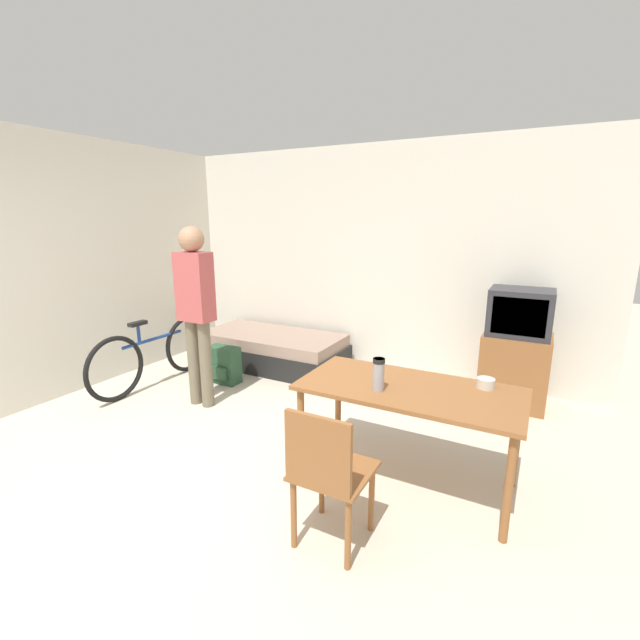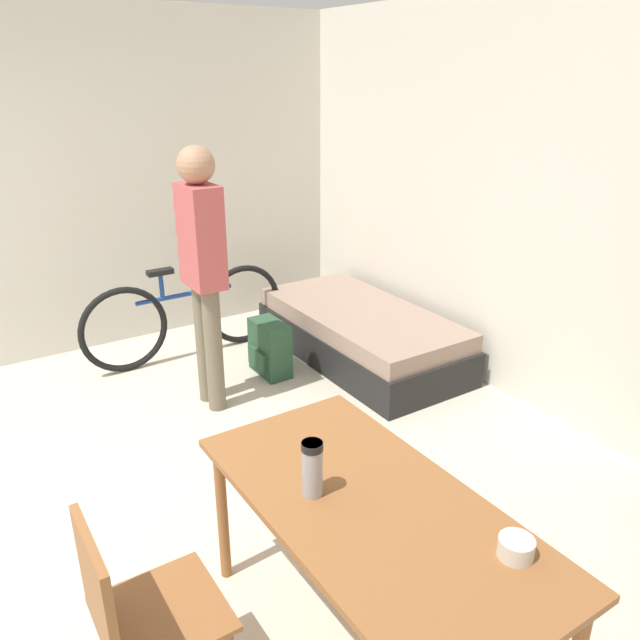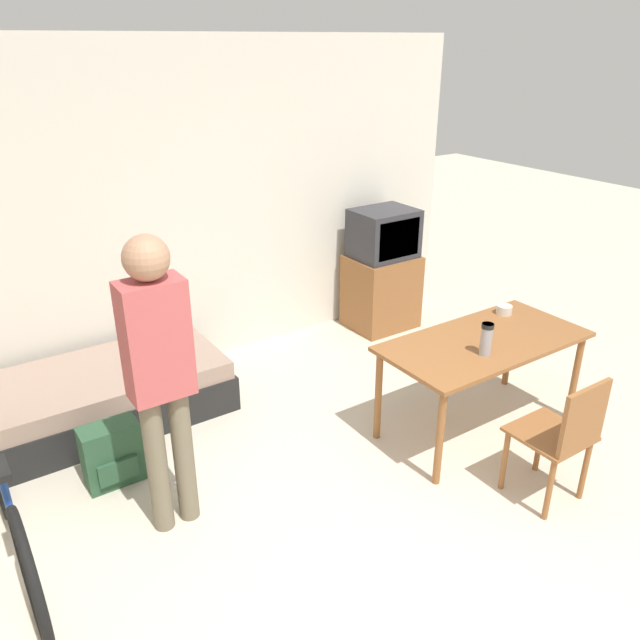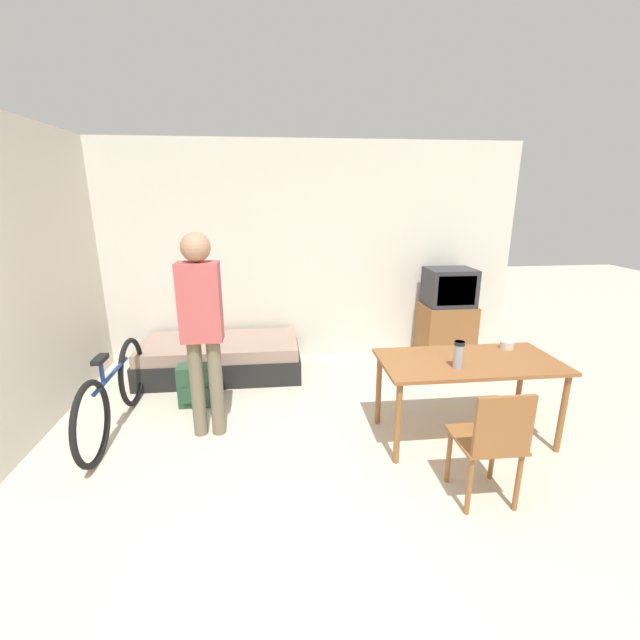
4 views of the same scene
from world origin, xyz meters
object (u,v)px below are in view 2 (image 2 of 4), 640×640
thermos_flask (312,466)px  backpack (270,348)px  person_standing (203,261)px  bicycle (186,315)px  daybed (361,334)px  wooden_chair (136,614)px  dining_table (372,521)px  mate_bowl (516,548)px

thermos_flask → backpack: (-2.25, 1.03, -0.64)m
person_standing → thermos_flask: bearing=-12.6°
backpack → bicycle: bearing=-148.0°
thermos_flask → bicycle: bearing=167.8°
daybed → wooden_chair: wooden_chair is taller
dining_table → bicycle: bearing=171.3°
person_standing → daybed: bearing=91.7°
dining_table → backpack: bearing=160.1°
daybed → dining_table: 2.83m
person_standing → mate_bowl: size_ratio=14.95×
daybed → bicycle: bearing=-124.5°
person_standing → backpack: 1.04m
bicycle → mate_bowl: 3.56m
wooden_chair → dining_table: bearing=76.1°
thermos_flask → backpack: 2.55m
thermos_flask → backpack: bearing=155.4°
person_standing → mate_bowl: bearing=-1.6°
dining_table → thermos_flask: thermos_flask is taller
mate_bowl → backpack: size_ratio=0.28×
wooden_chair → mate_bowl: bearing=58.1°
dining_table → daybed: bearing=144.1°
bicycle → thermos_flask: bearing=-12.2°
dining_table → wooden_chair: 0.88m
bicycle → thermos_flask: thermos_flask is taller
wooden_chair → bicycle: size_ratio=0.51×
person_standing → thermos_flask: 2.11m
wooden_chair → thermos_flask: (0.03, 0.69, 0.35)m
dining_table → wooden_chair: bearing=-103.9°
wooden_chair → mate_bowl: wooden_chair is taller
daybed → mate_bowl: bearing=-27.3°
thermos_flask → mate_bowl: 0.75m
thermos_flask → wooden_chair: bearing=-92.9°
bicycle → person_standing: (0.84, -0.16, 0.70)m
wooden_chair → mate_bowl: 1.29m
wooden_chair → backpack: 2.82m
dining_table → thermos_flask: (-0.17, -0.15, 0.20)m
wooden_chair → bicycle: wooden_chair is taller
thermos_flask → mate_bowl: thermos_flask is taller
person_standing → thermos_flask: size_ratio=7.92×
wooden_chair → bicycle: bearing=155.4°
daybed → bicycle: bicycle is taller
bicycle → mate_bowl: size_ratio=14.36×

